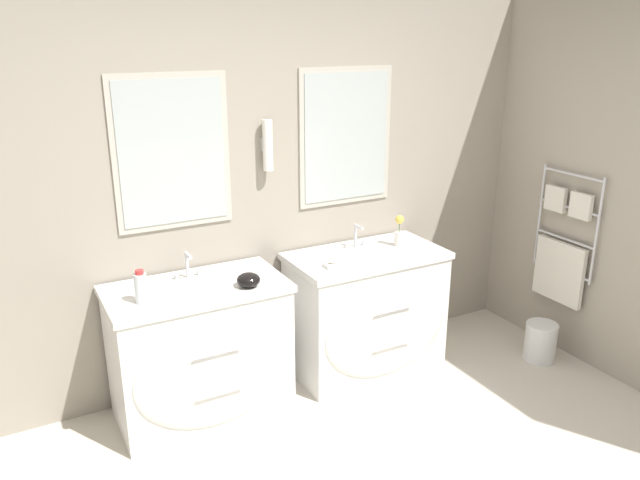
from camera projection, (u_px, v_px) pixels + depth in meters
wall_back at (259, 189)px, 4.08m from camera, size 5.74×0.14×2.60m
wall_right at (612, 189)px, 4.15m from camera, size 0.13×3.81×2.60m
vanity_left at (202, 352)px, 3.79m from camera, size 1.06×0.64×0.86m
vanity_right at (368, 312)px, 4.33m from camera, size 1.06×0.64×0.86m
faucet_left at (188, 266)px, 3.78m from camera, size 0.17×0.11×0.17m
faucet_right at (356, 237)px, 4.32m from camera, size 0.17×0.11×0.17m
toiletry_bottle at (141, 288)px, 3.43m from camera, size 0.07×0.07×0.19m
amenity_bowl at (249, 280)px, 3.66m from camera, size 0.14×0.14×0.08m
flower_vase at (399, 232)px, 4.35m from camera, size 0.07×0.07×0.22m
soap_dish at (333, 264)px, 3.98m from camera, size 0.12×0.08×0.04m
waste_bin at (541, 341)px, 4.53m from camera, size 0.23×0.23×0.28m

